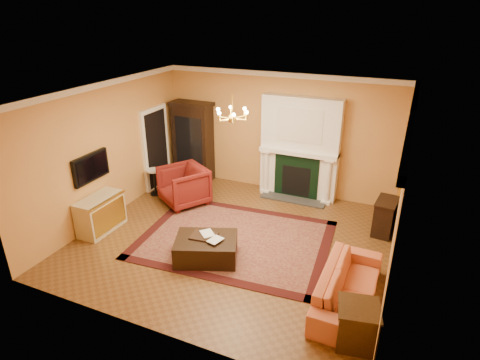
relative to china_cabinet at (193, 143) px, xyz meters
The scene contains 26 objects.
floor 3.54m from the china_cabinet, 47.27° to the right, with size 6.00×5.50×0.02m, color brown.
ceiling 3.93m from the china_cabinet, 47.27° to the right, with size 6.00×5.50×0.02m, color white.
wall_back 2.37m from the china_cabinet, ahead, with size 6.00×0.02×3.00m, color #CF914A.
wall_front 5.75m from the china_cabinet, 66.34° to the right, with size 6.00×0.02×3.00m, color #CF914A.
wall_left 2.63m from the china_cabinet, 105.91° to the right, with size 0.02×5.50×3.00m, color #CF914A.
wall_right 5.88m from the china_cabinet, 25.12° to the right, with size 0.02×5.50×3.00m, color #CF914A.
fireplace 2.91m from the china_cabinet, ahead, with size 1.90×0.70×2.50m.
crown_molding 3.37m from the china_cabinet, 33.69° to the right, with size 6.00×5.50×0.12m.
doorway 1.03m from the china_cabinet, 129.64° to the right, with size 0.08×1.05×2.10m.
tv_panel 3.17m from the china_cabinet, 101.81° to the right, with size 0.09×0.95×0.58m.
gilt_mirror 5.42m from the china_cabinet, 11.69° to the right, with size 0.06×0.76×1.05m.
chandelier 3.74m from the china_cabinet, 47.27° to the right, with size 0.63×0.55×0.53m.
oriental_rug 3.54m from the china_cabinet, 46.65° to the right, with size 3.79×2.84×0.02m, color #450E18.
china_cabinet is the anchor object (origin of this frame).
wingback_armchair 1.63m from the china_cabinet, 69.90° to the right, with size 0.99×0.93×1.02m, color maroon.
pedestal_table 1.51m from the china_cabinet, 106.91° to the right, with size 0.38×0.38×0.67m.
commode 3.33m from the china_cabinet, 97.55° to the right, with size 0.49×1.03×0.77m, color beige.
coral_sofa 5.93m from the china_cabinet, 36.10° to the right, with size 2.08×0.61×0.81m, color #BF5F3C.
end_table 6.64m from the china_cabinet, 40.50° to the right, with size 0.53×0.53×0.61m, color #3D2710.
console_table 5.21m from the china_cabinet, 10.75° to the right, with size 0.37×0.65×0.73m, color black.
leather_ottoman 4.00m from the china_cabinet, 57.37° to the right, with size 1.14×0.83×0.42m, color black.
ottoman_tray 3.88m from the china_cabinet, 57.83° to the right, with size 0.47×0.37×0.03m, color black.
book_a 3.87m from the china_cabinet, 58.43° to the right, with size 0.22×0.03×0.30m, color gray.
book_b 4.01m from the china_cabinet, 56.03° to the right, with size 0.21×0.02×0.28m, color gray.
topiary_left 2.43m from the china_cabinet, ahead, with size 0.16×0.16×0.43m.
topiary_right 3.54m from the china_cabinet, ahead, with size 0.14×0.14×0.38m.
Camera 1 is at (2.95, -6.40, 4.42)m, focal length 30.00 mm.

